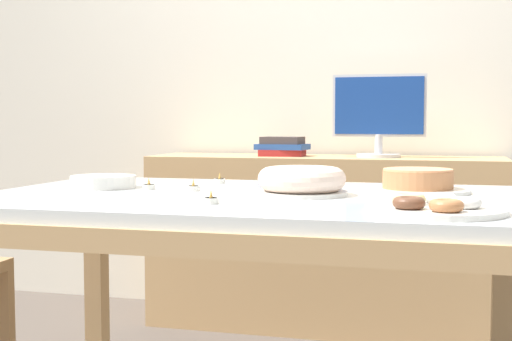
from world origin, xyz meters
TOP-DOWN VIEW (x-y plane):
  - wall_back at (0.00, 1.58)m, footprint 8.00×0.10m
  - dining_table at (0.00, 0.00)m, footprint 1.61×1.02m
  - sideboard at (0.00, 1.28)m, footprint 1.64×0.44m
  - computer_monitor at (0.25, 1.28)m, footprint 0.42×0.20m
  - book_stack at (-0.20, 1.28)m, footprint 0.25×0.18m
  - cake_chocolate_round at (0.47, 0.18)m, footprint 0.31×0.31m
  - cake_golden_bundt at (0.15, 0.02)m, footprint 0.27×0.27m
  - pastry_platter at (0.53, -0.30)m, footprint 0.33×0.33m
  - plate_stack at (-0.51, 0.07)m, footprint 0.21×0.21m
  - tealight_near_cakes at (-0.20, 0.05)m, footprint 0.04×0.04m
  - tealight_left_edge at (-0.35, 0.06)m, footprint 0.04×0.04m
  - tealight_near_front at (-0.03, -0.26)m, footprint 0.04×0.04m
  - tealight_centre at (-0.20, 0.33)m, footprint 0.04×0.04m

SIDE VIEW (x-z plane):
  - sideboard at x=0.00m, z-range 0.00..0.81m
  - dining_table at x=0.00m, z-range 0.29..1.05m
  - tealight_near_cakes at x=-0.20m, z-range 0.75..0.79m
  - tealight_left_edge at x=-0.35m, z-range 0.75..0.79m
  - tealight_near_front at x=-0.03m, z-range 0.75..0.79m
  - tealight_centre at x=-0.20m, z-range 0.75..0.79m
  - pastry_platter at x=0.53m, z-range 0.75..0.79m
  - plate_stack at x=-0.51m, z-range 0.76..0.80m
  - cake_chocolate_round at x=0.47m, z-range 0.75..0.83m
  - cake_golden_bundt at x=0.15m, z-range 0.76..0.84m
  - book_stack at x=-0.20m, z-range 0.81..0.90m
  - computer_monitor at x=0.25m, z-range 0.81..1.19m
  - wall_back at x=0.00m, z-range 0.00..2.60m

